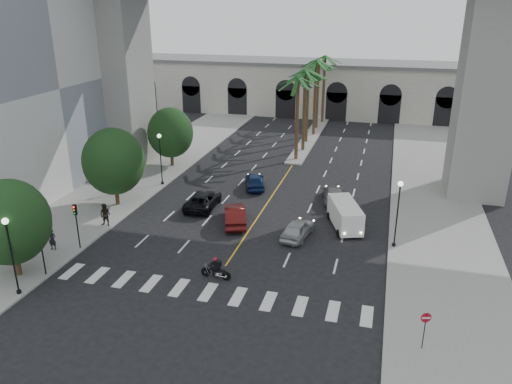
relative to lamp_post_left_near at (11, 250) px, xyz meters
The scene contains 29 objects.
ground 12.86m from the lamp_post_left_near, 23.68° to the left, with size 140.00×140.00×0.00m, color black.
sidewalk_left 20.56m from the lamp_post_left_near, 100.20° to the left, with size 8.00×100.00×0.15m, color gray.
sidewalk_right 33.27m from the lamp_post_left_near, 37.15° to the left, with size 8.00×100.00×0.15m, color gray.
median 44.59m from the lamp_post_left_near, 75.15° to the left, with size 2.00×24.00×0.20m, color gray.
pier_building 61.08m from the lamp_post_left_near, 79.24° to the left, with size 71.00×10.50×8.50m.
palm_a 35.40m from the lamp_post_left_near, 70.94° to the left, with size 3.20×3.20×10.30m.
palm_b 39.23m from the lamp_post_left_near, 72.73° to the left, with size 3.20×3.20×10.60m.
palm_c 42.88m from the lamp_post_left_near, 74.72° to the left, with size 3.20×3.20×10.10m.
palm_d 46.90m from the lamp_post_left_near, 75.60° to the left, with size 3.20×3.20×10.90m.
palm_e 50.64m from the lamp_post_left_near, 77.01° to the left, with size 3.20×3.20×10.40m.
palm_f 54.61m from the lamp_post_left_near, 77.65° to the left, with size 3.20×3.20×10.70m.
street_tree_near 2.68m from the lamp_post_left_near, 128.66° to the left, with size 5.20×5.20×6.89m.
street_tree_mid 15.12m from the lamp_post_left_near, 96.09° to the left, with size 5.44×5.44×7.21m.
street_tree_far 27.06m from the lamp_post_left_near, 93.39° to the left, with size 5.04×5.04×6.68m.
lamp_post_left_near is the anchor object (origin of this frame).
lamp_post_left_far 21.00m from the lamp_post_left_near, 90.00° to the left, with size 0.40×0.40×5.35m.
lamp_post_right 26.25m from the lamp_post_left_near, 29.69° to the left, with size 0.40×0.40×5.35m.
traffic_signal_near 2.60m from the lamp_post_left_near, 87.71° to the left, with size 0.25×0.18×3.65m.
traffic_signal_far 6.54m from the lamp_post_left_near, 89.12° to the left, with size 0.25×0.18×3.65m.
motorcycle_rider 12.79m from the lamp_post_left_near, 24.80° to the left, with size 2.18×0.59×1.57m.
car_a 20.25m from the lamp_post_left_near, 39.83° to the left, with size 1.69×4.21×1.43m, color #A9AAAE.
car_b 17.31m from the lamp_post_left_near, 54.73° to the left, with size 1.70×4.88×1.61m, color #470E0E.
car_c 17.87m from the lamp_post_left_near, 69.90° to the left, with size 2.36×5.11×1.42m, color black.
car_d 27.53m from the lamp_post_left_near, 51.05° to the left, with size 1.91×4.71×1.37m, color slate.
car_e 24.71m from the lamp_post_left_near, 67.97° to the left, with size 1.78×4.42×1.51m, color navy.
cargo_van 24.55m from the lamp_post_left_near, 39.69° to the left, with size 3.44×5.31×2.12m.
pedestrian_a 6.40m from the lamp_post_left_near, 106.00° to the left, with size 0.60×0.39×1.63m, color black.
pedestrian_b 10.74m from the lamp_post_left_near, 90.54° to the left, with size 0.94×0.73×1.93m, color black.
do_not_enter_sign 24.47m from the lamp_post_left_near, ahead, with size 0.56×0.21×2.36m.
Camera 1 is at (10.22, -27.27, 17.40)m, focal length 35.00 mm.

